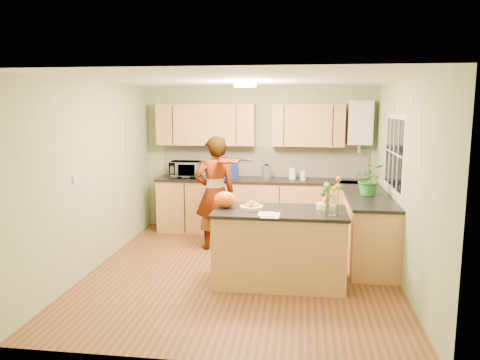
# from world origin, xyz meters

# --- Properties ---
(floor) EXTENTS (4.50, 4.50, 0.00)m
(floor) POSITION_xyz_m (0.00, 0.00, 0.00)
(floor) COLOR #573319
(floor) RESTS_ON ground
(ceiling) EXTENTS (4.00, 4.50, 0.02)m
(ceiling) POSITION_xyz_m (0.00, 0.00, 2.50)
(ceiling) COLOR white
(ceiling) RESTS_ON wall_back
(wall_back) EXTENTS (4.00, 0.02, 2.50)m
(wall_back) POSITION_xyz_m (0.00, 2.25, 1.25)
(wall_back) COLOR #97A979
(wall_back) RESTS_ON floor
(wall_front) EXTENTS (4.00, 0.02, 2.50)m
(wall_front) POSITION_xyz_m (0.00, -2.25, 1.25)
(wall_front) COLOR #97A979
(wall_front) RESTS_ON floor
(wall_left) EXTENTS (0.02, 4.50, 2.50)m
(wall_left) POSITION_xyz_m (-2.00, 0.00, 1.25)
(wall_left) COLOR #97A979
(wall_left) RESTS_ON floor
(wall_right) EXTENTS (0.02, 4.50, 2.50)m
(wall_right) POSITION_xyz_m (2.00, 0.00, 1.25)
(wall_right) COLOR #97A979
(wall_right) RESTS_ON floor
(back_counter) EXTENTS (3.64, 0.62, 0.94)m
(back_counter) POSITION_xyz_m (0.10, 1.95, 0.47)
(back_counter) COLOR tan
(back_counter) RESTS_ON floor
(right_counter) EXTENTS (0.62, 2.24, 0.94)m
(right_counter) POSITION_xyz_m (1.70, 0.85, 0.47)
(right_counter) COLOR tan
(right_counter) RESTS_ON floor
(splashback) EXTENTS (3.60, 0.02, 0.52)m
(splashback) POSITION_xyz_m (0.10, 2.23, 1.20)
(splashback) COLOR white
(splashback) RESTS_ON back_counter
(upper_cabinets) EXTENTS (3.20, 0.34, 0.70)m
(upper_cabinets) POSITION_xyz_m (-0.18, 2.08, 1.85)
(upper_cabinets) COLOR tan
(upper_cabinets) RESTS_ON wall_back
(boiler) EXTENTS (0.40, 0.30, 0.86)m
(boiler) POSITION_xyz_m (1.70, 2.09, 1.90)
(boiler) COLOR silver
(boiler) RESTS_ON wall_back
(window_right) EXTENTS (0.01, 1.30, 1.05)m
(window_right) POSITION_xyz_m (1.99, 0.60, 1.55)
(window_right) COLOR silver
(window_right) RESTS_ON wall_right
(light_switch) EXTENTS (0.02, 0.09, 0.09)m
(light_switch) POSITION_xyz_m (-1.99, -0.60, 1.30)
(light_switch) COLOR silver
(light_switch) RESTS_ON wall_left
(ceiling_lamp) EXTENTS (0.30, 0.30, 0.07)m
(ceiling_lamp) POSITION_xyz_m (0.00, 0.30, 2.46)
(ceiling_lamp) COLOR #FFEABF
(ceiling_lamp) RESTS_ON ceiling
(peninsula_island) EXTENTS (1.62, 0.83, 0.93)m
(peninsula_island) POSITION_xyz_m (0.51, -0.33, 0.47)
(peninsula_island) COLOR tan
(peninsula_island) RESTS_ON floor
(fruit_dish) EXTENTS (0.28, 0.28, 0.10)m
(fruit_dish) POSITION_xyz_m (0.16, -0.33, 0.97)
(fruit_dish) COLOR #F8E6C6
(fruit_dish) RESTS_ON peninsula_island
(orange_bowl) EXTENTS (0.22, 0.22, 0.13)m
(orange_bowl) POSITION_xyz_m (1.06, -0.18, 0.98)
(orange_bowl) COLOR #F8E6C6
(orange_bowl) RESTS_ON peninsula_island
(flower_vase) EXTENTS (0.27, 0.27, 0.50)m
(flower_vase) POSITION_xyz_m (1.11, -0.51, 1.26)
(flower_vase) COLOR silver
(flower_vase) RESTS_ON peninsula_island
(orange_bag) EXTENTS (0.33, 0.31, 0.20)m
(orange_bag) POSITION_xyz_m (-0.18, -0.28, 1.03)
(orange_bag) COLOR #FF5E15
(orange_bag) RESTS_ON peninsula_island
(papers) EXTENTS (0.22, 0.30, 0.01)m
(papers) POSITION_xyz_m (0.41, -0.63, 0.93)
(papers) COLOR white
(papers) RESTS_ON peninsula_island
(violinist) EXTENTS (0.75, 0.64, 1.74)m
(violinist) POSITION_xyz_m (-0.54, 0.96, 0.87)
(violinist) COLOR tan
(violinist) RESTS_ON floor
(violin) EXTENTS (0.69, 0.60, 0.17)m
(violin) POSITION_xyz_m (-0.34, 0.74, 1.39)
(violin) COLOR #580A05
(violin) RESTS_ON violinist
(microwave) EXTENTS (0.52, 0.36, 0.28)m
(microwave) POSITION_xyz_m (-1.25, 1.95, 1.08)
(microwave) COLOR silver
(microwave) RESTS_ON back_counter
(blue_box) EXTENTS (0.39, 0.34, 0.26)m
(blue_box) POSITION_xyz_m (-0.51, 1.94, 1.07)
(blue_box) COLOR navy
(blue_box) RESTS_ON back_counter
(kettle) EXTENTS (0.16, 0.16, 0.31)m
(kettle) POSITION_xyz_m (0.16, 1.98, 1.07)
(kettle) COLOR #BBBABF
(kettle) RESTS_ON back_counter
(jar_cream) EXTENTS (0.14, 0.14, 0.19)m
(jar_cream) POSITION_xyz_m (0.60, 2.00, 1.03)
(jar_cream) COLOR #F8E6C6
(jar_cream) RESTS_ON back_counter
(jar_white) EXTENTS (0.11, 0.11, 0.16)m
(jar_white) POSITION_xyz_m (0.79, 1.91, 1.02)
(jar_white) COLOR silver
(jar_white) RESTS_ON back_counter
(potted_plant) EXTENTS (0.46, 0.41, 0.46)m
(potted_plant) POSITION_xyz_m (1.70, 0.69, 1.17)
(potted_plant) COLOR #2E7928
(potted_plant) RESTS_ON right_counter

